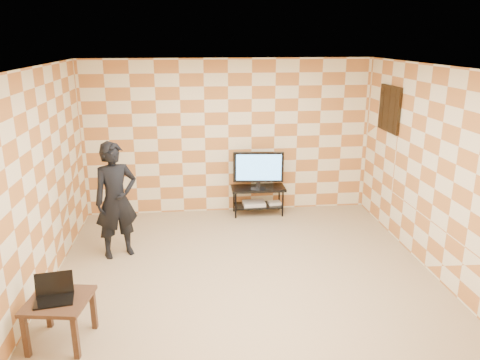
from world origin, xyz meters
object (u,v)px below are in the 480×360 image
tv (258,168)px  side_table (59,307)px  person (116,200)px  tv_stand (258,194)px

tv → side_table: 4.27m
side_table → person: 2.08m
tv → side_table: size_ratio=1.28×
tv → side_table: tv is taller
tv → person: bearing=-148.0°
tv_stand → person: bearing=-147.9°
person → side_table: bearing=-123.1°
tv_stand → person: size_ratio=0.56×
tv → person: size_ratio=0.52×
side_table → person: person is taller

